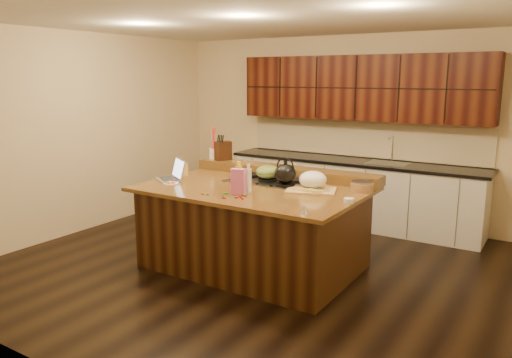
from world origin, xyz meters
The scene contains 36 objects.
room centered at (0.00, 0.00, 1.35)m, with size 5.52×5.02×2.72m.
island centered at (0.00, 0.00, 0.46)m, with size 2.40×1.60×0.92m.
back_ledge centered at (0.00, 0.70, 0.98)m, with size 2.40×0.30×0.12m, color black.
cooktop centered at (0.00, 0.30, 0.94)m, with size 0.92×0.52×0.05m.
back_counter centered at (0.30, 2.23, 0.98)m, with size 3.70×0.66×2.40m.
kettle centered at (0.30, 0.17, 1.07)m, with size 0.24×0.24×0.21m, color black.
green_bowl centered at (0.00, 0.30, 1.04)m, with size 0.28×0.28×0.15m, color #586F2C.
laptop centered at (-0.99, -0.19, 0.99)m, with size 0.45×0.43×0.25m.
oil_bottle centered at (-0.01, -0.27, 1.06)m, with size 0.07×0.07×0.27m, color gold.
vinegar_bottle centered at (0.09, -0.25, 1.04)m, with size 0.06×0.06×0.25m, color silver.
wooden_tray centered at (0.62, 0.19, 1.01)m, with size 0.60×0.51×0.21m.
ramekin_a centered at (1.15, -0.11, 0.94)m, with size 0.10×0.10×0.04m, color white.
ramekin_b centered at (0.64, 0.22, 0.94)m, with size 0.10×0.10×0.04m, color white.
ramekin_c centered at (0.63, 0.19, 0.94)m, with size 0.10×0.10×0.04m, color white.
strainer_bowl centered at (1.08, 0.43, 0.97)m, with size 0.24×0.24×0.09m, color #996B3F.
kitchen_timer centered at (0.96, -0.67, 0.96)m, with size 0.08×0.08×0.07m, color silver.
pink_bag centered at (0.06, -0.38, 1.05)m, with size 0.14×0.08×0.27m, color #CA5FA0.
candy_plate centered at (-0.88, -0.37, 0.93)m, with size 0.18×0.18×0.01m, color white.
package_box centered at (-1.08, 0.09, 1.00)m, with size 0.11×0.08×0.16m, color #EFC054.
utensil_crock centered at (-1.07, 0.70, 1.11)m, with size 0.12×0.12×0.14m, color white.
knife_block centered at (-0.92, 0.70, 1.16)m, with size 0.12×0.20×0.24m, color black.
gumdrop_0 centered at (0.22, -0.54, 0.93)m, with size 0.02×0.02×0.02m, color red.
gumdrop_1 centered at (0.12, -0.41, 0.93)m, with size 0.02×0.02×0.02m, color #198C26.
gumdrop_2 centered at (-0.24, -0.59, 0.93)m, with size 0.02×0.02×0.02m, color red.
gumdrop_3 centered at (-0.02, -0.54, 0.93)m, with size 0.02×0.02×0.02m, color #198C26.
gumdrop_4 centered at (0.17, -0.43, 0.93)m, with size 0.02×0.02×0.02m, color red.
gumdrop_5 centered at (0.18, -0.42, 0.93)m, with size 0.02×0.02×0.02m, color #198C26.
gumdrop_6 centered at (0.17, -0.50, 0.93)m, with size 0.02×0.02×0.02m, color red.
gumdrop_7 centered at (-0.19, -0.57, 0.93)m, with size 0.02×0.02×0.02m, color #198C26.
gumdrop_8 centered at (0.14, -0.48, 0.93)m, with size 0.02×0.02×0.02m, color red.
gumdrop_9 centered at (-0.07, -0.45, 0.93)m, with size 0.02×0.02×0.02m, color #198C26.
gumdrop_10 centered at (0.03, -0.61, 0.93)m, with size 0.02×0.02×0.02m, color red.
gumdrop_11 centered at (0.12, -0.53, 0.93)m, with size 0.02×0.02×0.02m, color #198C26.
gumdrop_12 centered at (0.14, -0.52, 0.93)m, with size 0.02×0.02×0.02m, color red.
gumdrop_13 centered at (-0.05, -0.43, 0.93)m, with size 0.02×0.02×0.02m, color #198C26.
gumdrop_14 centered at (0.05, -0.61, 0.93)m, with size 0.02×0.02×0.02m, color red.
Camera 1 is at (2.87, -4.49, 2.10)m, focal length 35.00 mm.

